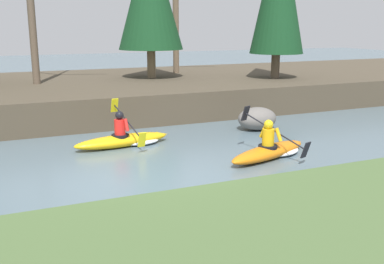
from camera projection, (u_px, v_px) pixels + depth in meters
name	position (u px, v px, depth m)	size (l,w,h in m)	color
ground_plane	(143.00, 182.00, 9.62)	(90.00, 90.00, 0.00)	slate
riverbank_far	(71.00, 95.00, 18.24)	(44.00, 9.68, 1.06)	#4C4233
bare_tree_mid_downstream	(31.00, 3.00, 16.81)	(3.56, 3.52, 6.46)	brown
bare_tree_downstream	(176.00, 8.00, 20.84)	(3.48, 3.44, 6.31)	brown
kayaker_lead	(272.00, 150.00, 11.37)	(2.75, 2.01, 1.20)	orange
kayaker_middle	(126.00, 139.00, 12.45)	(2.80, 2.07, 1.20)	yellow
boulder_midstream	(257.00, 119.00, 14.36)	(1.29, 1.01, 0.73)	slate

